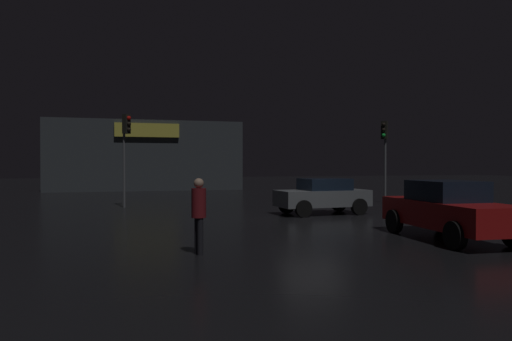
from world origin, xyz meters
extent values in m
plane|color=black|center=(0.00, 0.00, 0.00)|extent=(120.00, 120.00, 0.00)
cube|color=#33383D|center=(-5.04, 25.72, 2.78)|extent=(15.30, 9.43, 5.57)
cube|color=#E5D84C|center=(-5.04, 20.86, 4.73)|extent=(4.89, 0.24, 1.07)
cylinder|color=#595B60|center=(-6.88, 7.01, 2.25)|extent=(0.12, 0.12, 4.50)
cube|color=black|center=(-6.77, 6.90, 4.03)|extent=(0.41, 0.41, 0.93)
sphere|color=red|center=(-6.66, 6.79, 4.31)|extent=(0.20, 0.20, 0.20)
sphere|color=black|center=(-6.66, 6.79, 4.03)|extent=(0.20, 0.20, 0.20)
sphere|color=black|center=(-6.66, 6.79, 3.76)|extent=(0.20, 0.20, 0.20)
cylinder|color=#595B60|center=(6.91, 6.26, 2.22)|extent=(0.12, 0.12, 4.45)
cube|color=black|center=(6.79, 6.16, 3.96)|extent=(0.41, 0.41, 0.98)
sphere|color=black|center=(6.67, 6.05, 4.25)|extent=(0.20, 0.20, 0.20)
sphere|color=black|center=(6.67, 6.05, 3.96)|extent=(0.20, 0.20, 0.20)
sphere|color=#19D13F|center=(6.67, 6.05, 3.67)|extent=(0.20, 0.20, 0.20)
cube|color=#A51414|center=(1.72, -5.61, 0.71)|extent=(1.94, 4.59, 0.72)
cube|color=black|center=(1.72, -5.50, 1.35)|extent=(1.62, 2.01, 0.56)
cylinder|color=black|center=(0.79, -7.04, 0.35)|extent=(0.26, 0.72, 0.71)
cylinder|color=black|center=(2.64, -4.18, 0.35)|extent=(0.26, 0.72, 0.71)
cylinder|color=black|center=(0.97, -4.08, 0.35)|extent=(0.26, 0.72, 0.71)
cube|color=slate|center=(1.08, 1.55, 0.68)|extent=(3.95, 1.92, 0.67)
cube|color=black|center=(1.19, 1.56, 1.26)|extent=(2.02, 1.62, 0.49)
cylinder|color=black|center=(-0.13, 0.64, 0.34)|extent=(0.70, 0.27, 0.68)
cylinder|color=black|center=(-0.24, 2.30, 0.34)|extent=(0.70, 0.27, 0.68)
cylinder|color=black|center=(2.41, 0.81, 0.34)|extent=(0.70, 0.27, 0.68)
cylinder|color=black|center=(2.29, 2.47, 0.34)|extent=(0.70, 0.27, 0.68)
cylinder|color=black|center=(-5.34, -5.81, 0.43)|extent=(0.14, 0.14, 0.86)
cylinder|color=black|center=(-5.31, -5.97, 0.43)|extent=(0.14, 0.14, 0.86)
cylinder|color=maroon|center=(-5.33, -5.89, 1.20)|extent=(0.41, 0.41, 0.68)
sphere|color=tan|center=(-5.33, -5.89, 1.66)|extent=(0.23, 0.23, 0.23)
camera|label=1|loc=(-7.08, -16.85, 2.10)|focal=33.42mm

